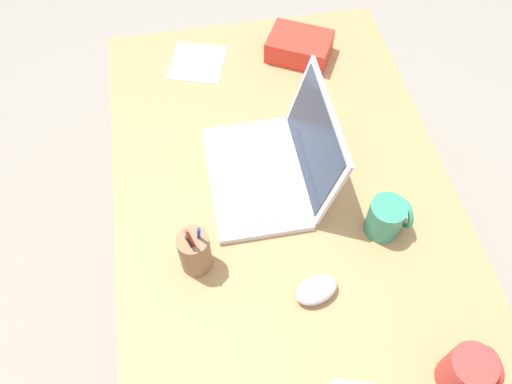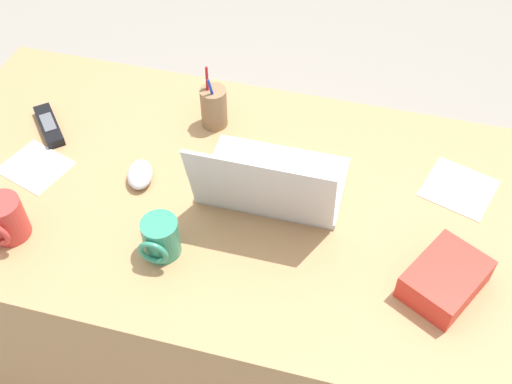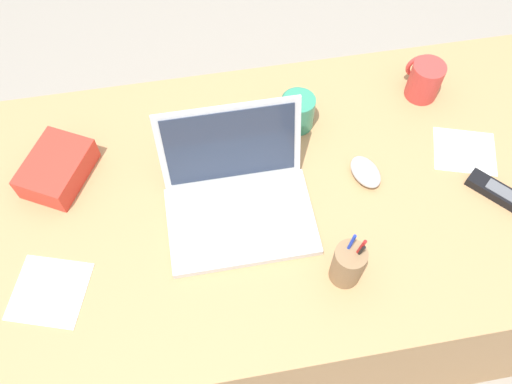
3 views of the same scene
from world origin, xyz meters
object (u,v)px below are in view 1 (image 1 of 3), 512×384
Objects in this scene: computer_mouse at (316,290)px; snack_bag at (299,47)px; pen_holder at (195,252)px; coffee_mug_white at (468,371)px; laptop at (274,165)px; coffee_mug_tall at (387,218)px.

snack_bag is (-0.74, 0.13, 0.01)m from computer_mouse.
computer_mouse is 0.27m from pen_holder.
pen_holder is (-0.34, -0.48, 0.00)m from coffee_mug_white.
laptop is 0.32m from computer_mouse.
coffee_mug_white is 0.59× the size of pen_holder.
snack_bag reaches higher than computer_mouse.
pen_holder is at bearing -88.22° from coffee_mug_tall.
snack_bag is at bearing 149.02° from pen_holder.
computer_mouse is 0.54× the size of pen_holder.
computer_mouse is at bearing -10.05° from snack_bag.
laptop is at bearing -130.77° from coffee_mug_tall.
coffee_mug_white is at bearing 25.97° from laptop.
coffee_mug_white is 0.97m from snack_bag.
coffee_mug_tall is (-0.13, 0.19, 0.03)m from computer_mouse.
coffee_mug_tall is 0.53× the size of pen_holder.
coffee_mug_white is 0.58m from pen_holder.
snack_bag is at bearing -174.22° from coffee_mug_tall.
computer_mouse is 1.01× the size of coffee_mug_tall.
coffee_mug_tall reaches higher than computer_mouse.
laptop reaches higher than computer_mouse.
snack_bag is at bearing -173.84° from coffee_mug_white.
coffee_mug_tall is at bearing -173.19° from coffee_mug_white.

